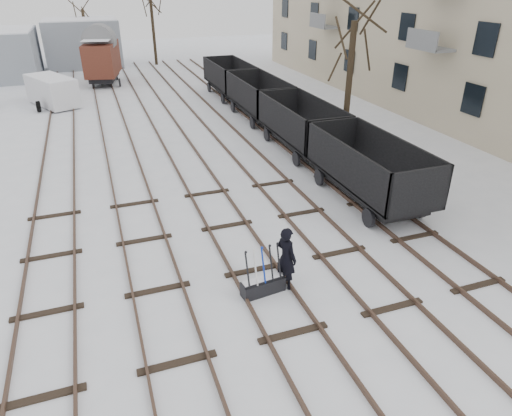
{
  "coord_description": "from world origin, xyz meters",
  "views": [
    {
      "loc": [
        -3.93,
        -11.13,
        8.24
      ],
      "look_at": [
        0.72,
        1.83,
        1.2
      ],
      "focal_mm": 32.0,
      "sensor_mm": 36.0,
      "label": 1
    }
  ],
  "objects_px": {
    "worker": "(286,258)",
    "box_van_wagon": "(102,58)",
    "freight_wagon_a": "(368,178)",
    "ground_frame": "(263,285)",
    "panel_van": "(52,91)"
  },
  "relations": [
    {
      "from": "worker",
      "to": "box_van_wagon",
      "type": "relative_size",
      "value": 0.37
    },
    {
      "from": "ground_frame",
      "to": "worker",
      "type": "relative_size",
      "value": 0.76
    },
    {
      "from": "panel_van",
      "to": "ground_frame",
      "type": "bearing_deg",
      "value": -100.54
    },
    {
      "from": "box_van_wagon",
      "to": "worker",
      "type": "bearing_deg",
      "value": -72.0
    },
    {
      "from": "ground_frame",
      "to": "freight_wagon_a",
      "type": "distance_m",
      "value": 7.55
    },
    {
      "from": "worker",
      "to": "freight_wagon_a",
      "type": "distance_m",
      "value": 6.86
    },
    {
      "from": "ground_frame",
      "to": "panel_van",
      "type": "height_order",
      "value": "panel_van"
    },
    {
      "from": "box_van_wagon",
      "to": "panel_van",
      "type": "distance_m",
      "value": 7.47
    },
    {
      "from": "worker",
      "to": "freight_wagon_a",
      "type": "relative_size",
      "value": 0.32
    },
    {
      "from": "ground_frame",
      "to": "box_van_wagon",
      "type": "distance_m",
      "value": 31.54
    },
    {
      "from": "worker",
      "to": "panel_van",
      "type": "xyz_separation_m",
      "value": [
        -7.15,
        24.97,
        0.07
      ]
    },
    {
      "from": "box_van_wagon",
      "to": "ground_frame",
      "type": "bearing_deg",
      "value": -73.38
    },
    {
      "from": "freight_wagon_a",
      "to": "panel_van",
      "type": "height_order",
      "value": "freight_wagon_a"
    },
    {
      "from": "panel_van",
      "to": "box_van_wagon",
      "type": "bearing_deg",
      "value": 33.88
    },
    {
      "from": "box_van_wagon",
      "to": "freight_wagon_a",
      "type": "bearing_deg",
      "value": -60.22
    }
  ]
}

